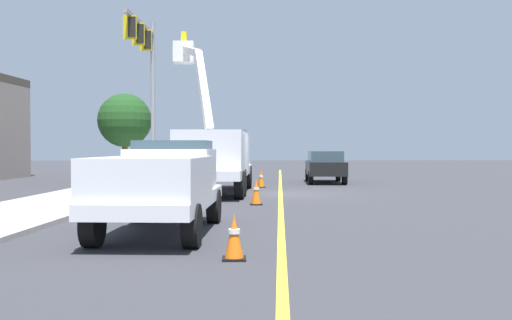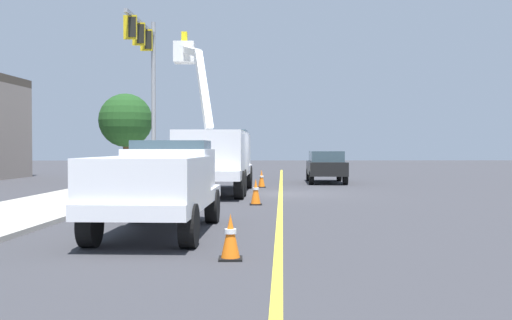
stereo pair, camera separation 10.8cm
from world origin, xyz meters
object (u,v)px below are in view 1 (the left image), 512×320
traffic_cone_mid_front (256,192)px  service_pickup_truck (161,183)px  passing_minivan (325,164)px  traffic_cone_mid_rear (261,179)px  utility_bucket_truck (216,154)px  traffic_cone_leading (234,237)px  traffic_signal_mast (146,65)px

traffic_cone_mid_front → service_pickup_truck: bearing=160.5°
passing_minivan → traffic_cone_mid_front: bearing=161.5°
traffic_cone_mid_rear → utility_bucket_truck: bearing=148.6°
utility_bucket_truck → traffic_cone_mid_rear: 3.97m
passing_minivan → traffic_cone_leading: passing_minivan is taller
passing_minivan → traffic_cone_mid_front: size_ratio=5.69×
utility_bucket_truck → passing_minivan: size_ratio=1.70×
utility_bucket_truck → traffic_signal_mast: traffic_signal_mast is taller
traffic_cone_mid_front → traffic_cone_leading: bearing=176.2°
passing_minivan → traffic_cone_leading: 21.93m
traffic_cone_mid_front → traffic_cone_mid_rear: size_ratio=1.03×
utility_bucket_truck → traffic_cone_mid_rear: size_ratio=9.97×
service_pickup_truck → traffic_signal_mast: 15.71m
passing_minivan → utility_bucket_truck: bearing=141.2°
traffic_cone_mid_rear → traffic_cone_mid_front: bearing=176.9°
service_pickup_truck → passing_minivan: bearing=-18.8°
passing_minivan → traffic_cone_leading: bearing=167.8°
utility_bucket_truck → traffic_cone_mid_rear: utility_bucket_truck is taller
passing_minivan → traffic_cone_mid_rear: bearing=135.7°
passing_minivan → traffic_signal_mast: 10.76m
service_pickup_truck → utility_bucket_truck: bearing=-3.7°
traffic_cone_mid_front → traffic_cone_mid_rear: bearing=-3.1°
traffic_signal_mast → service_pickup_truck: bearing=-169.7°
service_pickup_truck → traffic_cone_mid_rear: (14.74, -2.71, -0.71)m
passing_minivan → traffic_cone_mid_front: (-12.01, 4.02, -0.55)m
traffic_cone_mid_front → traffic_signal_mast: 11.10m
traffic_cone_leading → utility_bucket_truck: bearing=3.5°
traffic_cone_leading → traffic_cone_mid_rear: 17.81m
utility_bucket_truck → traffic_cone_mid_front: 5.49m
service_pickup_truck → traffic_cone_mid_front: service_pickup_truck is taller
service_pickup_truck → passing_minivan: (18.38, -6.27, -0.15)m
utility_bucket_truck → traffic_signal_mast: size_ratio=1.03×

